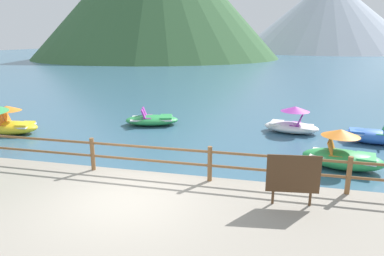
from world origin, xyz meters
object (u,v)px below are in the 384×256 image
at_px(pedal_boat_0, 152,120).
at_px(pedal_boat_1, 11,124).
at_px(sign_board, 293,175).
at_px(pedal_boat_2, 374,136).
at_px(pedal_boat_4, 292,124).
at_px(pedal_boat_3, 342,155).

bearing_deg(pedal_boat_0, pedal_boat_1, -151.33).
distance_m(sign_board, pedal_boat_0, 10.09).
height_order(pedal_boat_2, pedal_boat_4, pedal_boat_4).
height_order(pedal_boat_0, pedal_boat_1, pedal_boat_1).
distance_m(sign_board, pedal_boat_4, 8.08).
distance_m(pedal_boat_2, pedal_boat_3, 3.67).
bearing_deg(pedal_boat_2, pedal_boat_0, 175.10).
bearing_deg(sign_board, pedal_boat_1, 157.10).
distance_m(pedal_boat_1, pedal_boat_4, 12.41).
bearing_deg(pedal_boat_0, pedal_boat_2, -4.90).
bearing_deg(pedal_boat_4, pedal_boat_2, -16.78).
distance_m(pedal_boat_1, pedal_boat_2, 15.33).
distance_m(pedal_boat_1, pedal_boat_3, 13.46).
height_order(sign_board, pedal_boat_1, sign_board).
relative_size(pedal_boat_2, pedal_boat_3, 0.96).
height_order(pedal_boat_3, pedal_boat_4, pedal_boat_3).
bearing_deg(sign_board, pedal_boat_0, 128.09).
distance_m(pedal_boat_0, pedal_boat_2, 9.75).
bearing_deg(sign_board, pedal_boat_2, 63.63).
xyz_separation_m(pedal_boat_1, pedal_boat_4, (12.01, 3.11, -0.03)).
height_order(pedal_boat_0, pedal_boat_3, pedal_boat_3).
xyz_separation_m(sign_board, pedal_boat_1, (-11.67, 4.93, -0.71)).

